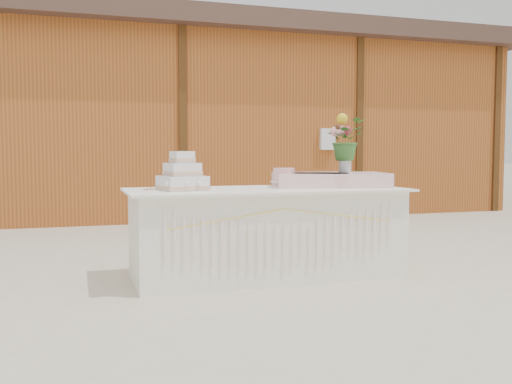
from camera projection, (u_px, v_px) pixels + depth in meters
The scene contains 9 objects.
ground at pixel (266, 276), 4.99m from camera, with size 80.00×80.00×0.00m, color beige.
barn at pixel (163, 120), 10.57m from camera, with size 12.60×4.60×3.30m.
cake_table at pixel (267, 232), 4.96m from camera, with size 2.40×1.00×0.77m.
wedding_cake at pixel (182, 177), 4.72m from camera, with size 0.42×0.42×0.32m.
pink_cake_stand at pixel (284, 177), 5.04m from camera, with size 0.24×0.24×0.18m.
satin_runner at pixel (330, 180), 5.21m from camera, with size 1.01×0.58×0.13m, color #FFCDCD.
flower_vase at pixel (345, 164), 5.22m from camera, with size 0.12×0.12×0.16m, color silver.
bouquet at pixel (345, 134), 5.20m from camera, with size 0.35×0.30×0.39m, color #336629.
loose_flowers at pixel (146, 189), 4.71m from camera, with size 0.12×0.29×0.02m, color pink, non-canonical shape.
Camera 1 is at (-1.58, -4.67, 1.08)m, focal length 40.00 mm.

